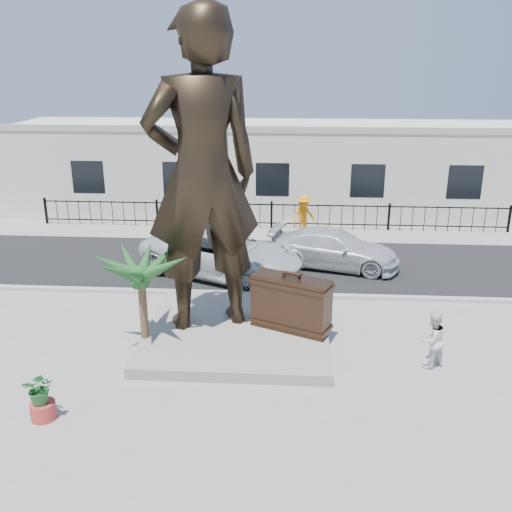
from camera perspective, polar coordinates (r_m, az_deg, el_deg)
The scene contains 16 objects.
ground at distance 15.41m, azimuth -0.52°, elevation -10.56°, with size 100.00×100.00×0.00m, color #9E9991.
street at distance 22.70m, azimuth 1.03°, elevation -0.55°, with size 40.00×7.00×0.01m, color black.
curb at distance 19.42m, azimuth 0.50°, elevation -3.85°, with size 40.00×0.25×0.12m, color #A5A399.
far_sidewalk at distance 26.50m, azimuth 1.48°, elevation 2.35°, with size 40.00×2.50×0.02m, color #9E9991.
plinth at distance 16.70m, azimuth -1.84°, elevation -7.51°, with size 5.20×5.20×0.30m, color gray.
fence at distance 27.11m, azimuth 1.56°, elevation 4.03°, with size 22.00×0.10×1.20m, color black.
building at distance 30.86m, azimuth 1.92°, elevation 8.92°, with size 28.00×7.00×4.40m, color silver.
statue at distance 15.62m, azimuth -5.39°, elevation 8.07°, with size 3.18×2.09×8.73m, color black.
suitcase at distance 16.20m, azimuth 3.52°, elevation -4.75°, with size 2.23×0.71×1.57m, color #352216.
tourist at distance 15.54m, azimuth 17.21°, elevation -8.02°, with size 0.75×0.58×1.54m, color white.
car_white at distance 21.11m, azimuth -3.41°, elevation 0.33°, with size 2.81×6.09×1.69m, color silver.
car_silver at distance 22.11m, azimuth 7.83°, elevation 0.71°, with size 2.02×4.96×1.44m, color silver.
worker at distance 25.88m, azimuth 4.78°, elevation 4.06°, with size 1.21×0.70×1.87m, color orange.
palm_tree at distance 16.47m, azimuth -10.95°, elevation -8.88°, with size 1.80×1.80×3.20m, color #1B4B1D, non-canonical shape.
planter at distance 14.01m, azimuth -20.51°, elevation -14.27°, with size 0.56×0.56×0.40m, color #B63730.
shrub at distance 13.71m, azimuth -20.79°, elevation -12.26°, with size 0.67×0.58×0.75m, color #1F6026.
Camera 1 is at (1.05, -13.36, 7.61)m, focal length 40.00 mm.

